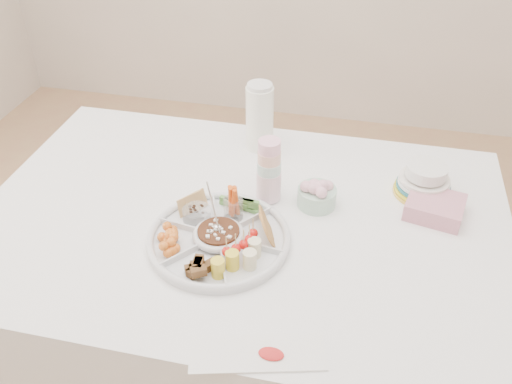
% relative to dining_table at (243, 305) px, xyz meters
% --- Properties ---
extents(floor, '(4.00, 4.00, 0.00)m').
position_rel_dining_table_xyz_m(floor, '(0.00, 0.00, -0.38)').
color(floor, tan).
rests_on(floor, ground).
extents(dining_table, '(1.52, 1.02, 0.76)m').
position_rel_dining_table_xyz_m(dining_table, '(0.00, 0.00, 0.00)').
color(dining_table, white).
rests_on(dining_table, floor).
extents(party_tray, '(0.43, 0.43, 0.04)m').
position_rel_dining_table_xyz_m(party_tray, '(-0.03, -0.12, 0.40)').
color(party_tray, silver).
rests_on(party_tray, dining_table).
extents(bean_dip, '(0.13, 0.13, 0.04)m').
position_rel_dining_table_xyz_m(bean_dip, '(-0.03, -0.12, 0.41)').
color(bean_dip, '#512A0F').
rests_on(bean_dip, party_tray).
extents(tortillas, '(0.12, 0.12, 0.06)m').
position_rel_dining_table_xyz_m(tortillas, '(0.09, -0.08, 0.42)').
color(tortillas, olive).
rests_on(tortillas, party_tray).
extents(carrot_cucumber, '(0.12, 0.12, 0.10)m').
position_rel_dining_table_xyz_m(carrot_cucumber, '(-0.01, 0.01, 0.44)').
color(carrot_cucumber, orange).
rests_on(carrot_cucumber, party_tray).
extents(pita_raisins, '(0.13, 0.13, 0.06)m').
position_rel_dining_table_xyz_m(pita_raisins, '(-0.13, -0.04, 0.42)').
color(pita_raisins, '#E5B75F').
rests_on(pita_raisins, party_tray).
extents(cherries, '(0.13, 0.13, 0.05)m').
position_rel_dining_table_xyz_m(cherries, '(-0.15, -0.17, 0.42)').
color(cherries, '#CB7438').
rests_on(cherries, party_tray).
extents(granola_chunks, '(0.11, 0.11, 0.04)m').
position_rel_dining_table_xyz_m(granola_chunks, '(-0.05, -0.25, 0.42)').
color(granola_chunks, brown).
rests_on(granola_chunks, party_tray).
extents(banana_tomato, '(0.13, 0.13, 0.09)m').
position_rel_dining_table_xyz_m(banana_tomato, '(0.07, -0.20, 0.44)').
color(banana_tomato, '#F8E586').
rests_on(banana_tomato, party_tray).
extents(cup_stack, '(0.09, 0.09, 0.20)m').
position_rel_dining_table_xyz_m(cup_stack, '(0.06, 0.10, 0.48)').
color(cup_stack, white).
rests_on(cup_stack, dining_table).
extents(thermos, '(0.10, 0.10, 0.24)m').
position_rel_dining_table_xyz_m(thermos, '(-0.03, 0.38, 0.50)').
color(thermos, white).
rests_on(thermos, dining_table).
extents(flower_bowl, '(0.12, 0.12, 0.09)m').
position_rel_dining_table_xyz_m(flower_bowl, '(0.20, 0.10, 0.42)').
color(flower_bowl, '#AEDFC5').
rests_on(flower_bowl, dining_table).
extents(napkin_stack, '(0.18, 0.16, 0.05)m').
position_rel_dining_table_xyz_m(napkin_stack, '(0.54, 0.13, 0.40)').
color(napkin_stack, '#C98092').
rests_on(napkin_stack, dining_table).
extents(plate_stack, '(0.18, 0.18, 0.11)m').
position_rel_dining_table_xyz_m(plate_stack, '(0.51, 0.22, 0.43)').
color(plate_stack, gold).
rests_on(plate_stack, dining_table).
extents(placemat, '(0.31, 0.17, 0.01)m').
position_rel_dining_table_xyz_m(placemat, '(0.15, -0.45, 0.38)').
color(placemat, silver).
rests_on(placemat, dining_table).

